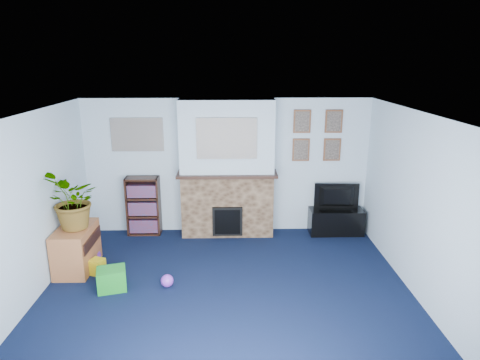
{
  "coord_description": "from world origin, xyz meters",
  "views": [
    {
      "loc": [
        0.06,
        -5.11,
        3.06
      ],
      "look_at": [
        0.2,
        1.02,
        1.3
      ],
      "focal_mm": 32.0,
      "sensor_mm": 36.0,
      "label": 1
    }
  ],
  "objects_px": {
    "tv_stand": "(336,221)",
    "sideboard": "(76,247)",
    "television": "(337,197)",
    "bookshelf": "(144,207)"
  },
  "relations": [
    {
      "from": "tv_stand",
      "to": "bookshelf",
      "type": "bearing_deg",
      "value": 178.73
    },
    {
      "from": "television",
      "to": "sideboard",
      "type": "height_order",
      "value": "television"
    },
    {
      "from": "television",
      "to": "sideboard",
      "type": "bearing_deg",
      "value": 20.05
    },
    {
      "from": "tv_stand",
      "to": "bookshelf",
      "type": "relative_size",
      "value": 0.91
    },
    {
      "from": "television",
      "to": "tv_stand",
      "type": "bearing_deg",
      "value": 93.03
    },
    {
      "from": "bookshelf",
      "to": "sideboard",
      "type": "height_order",
      "value": "bookshelf"
    },
    {
      "from": "tv_stand",
      "to": "sideboard",
      "type": "xyz_separation_m",
      "value": [
        -4.19,
        -1.26,
        0.12
      ]
    },
    {
      "from": "tv_stand",
      "to": "television",
      "type": "xyz_separation_m",
      "value": [
        -0.0,
        0.02,
        0.45
      ]
    },
    {
      "from": "tv_stand",
      "to": "television",
      "type": "distance_m",
      "value": 0.46
    },
    {
      "from": "sideboard",
      "to": "bookshelf",
      "type": "bearing_deg",
      "value": 60.8
    }
  ]
}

